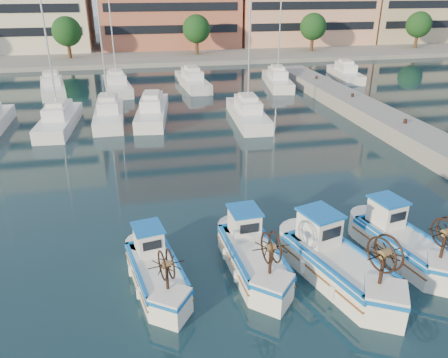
# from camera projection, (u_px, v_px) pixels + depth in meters

# --- Properties ---
(ground) EXTENTS (300.00, 300.00, 0.00)m
(ground) POSITION_uv_depth(u_px,v_px,m) (301.00, 281.00, 16.42)
(ground) COLOR #16303B
(ground) RESTS_ON ground
(yacht_marina) EXTENTS (38.12, 22.71, 11.50)m
(yacht_marina) POSITION_uv_depth(u_px,v_px,m) (163.00, 97.00, 40.74)
(yacht_marina) COLOR white
(yacht_marina) RESTS_ON ground
(fishing_boat_a) EXTENTS (2.27, 4.05, 2.46)m
(fishing_boat_a) POSITION_uv_depth(u_px,v_px,m) (156.00, 269.00, 16.00)
(fishing_boat_a) COLOR white
(fishing_boat_a) RESTS_ON ground
(fishing_boat_b) EXTENTS (2.03, 4.37, 2.69)m
(fishing_boat_b) POSITION_uv_depth(u_px,v_px,m) (252.00, 253.00, 16.83)
(fishing_boat_b) COLOR white
(fishing_boat_b) RESTS_ON ground
(fishing_boat_c) EXTENTS (3.15, 4.93, 2.99)m
(fishing_boat_c) POSITION_uv_depth(u_px,v_px,m) (336.00, 261.00, 16.18)
(fishing_boat_c) COLOR white
(fishing_boat_c) RESTS_ON ground
(fishing_boat_d) EXTENTS (2.57, 4.49, 2.72)m
(fishing_boat_d) POSITION_uv_depth(u_px,v_px,m) (401.00, 240.00, 17.61)
(fishing_boat_d) COLOR white
(fishing_boat_d) RESTS_ON ground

